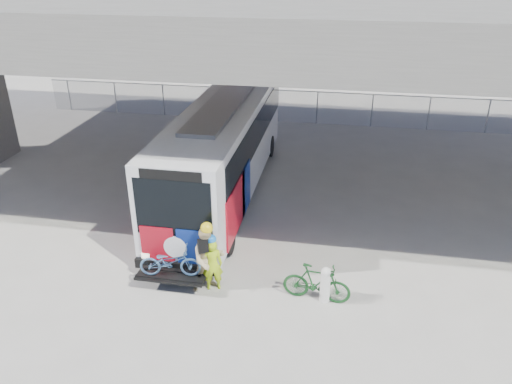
% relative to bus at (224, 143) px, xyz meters
% --- Properties ---
extents(ground, '(160.00, 160.00, 0.00)m').
position_rel_bus_xyz_m(ground, '(2.00, -2.46, -2.11)').
color(ground, '#9E9991').
rests_on(ground, ground).
extents(bus, '(2.67, 12.98, 3.69)m').
position_rel_bus_xyz_m(bus, '(0.00, 0.00, 0.00)').
color(bus, silver).
rests_on(bus, ground).
extents(overpass, '(40.00, 16.00, 7.95)m').
position_rel_bus_xyz_m(overpass, '(2.00, 1.54, 4.44)').
color(overpass, '#605E59').
rests_on(overpass, ground).
extents(chainlink_fence, '(30.00, 0.06, 30.00)m').
position_rel_bus_xyz_m(chainlink_fence, '(2.00, 9.54, -0.68)').
color(chainlink_fence, gray).
rests_on(chainlink_fence, ground).
extents(bollard, '(0.29, 0.29, 1.10)m').
position_rel_bus_xyz_m(bollard, '(4.36, -6.32, -1.52)').
color(bollard, white).
rests_on(bollard, ground).
extents(cyclist_hivis, '(0.69, 0.56, 1.79)m').
position_rel_bus_xyz_m(cyclist_hivis, '(1.16, -6.32, -1.25)').
color(cyclist_hivis, '#B2D816').
rests_on(cyclist_hivis, ground).
extents(cyclist_tan, '(1.21, 1.14, 2.17)m').
position_rel_bus_xyz_m(cyclist_tan, '(1.04, -6.33, -1.09)').
color(cyclist_tan, '#CBB382').
rests_on(cyclist_tan, ground).
extents(bike_parked, '(1.93, 0.71, 1.14)m').
position_rel_bus_xyz_m(bike_parked, '(4.12, -6.32, -1.54)').
color(bike_parked, '#15441C').
rests_on(bike_parked, ground).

